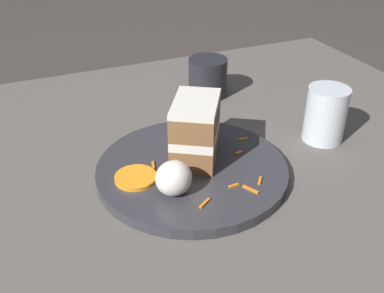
{
  "coord_description": "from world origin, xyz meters",
  "views": [
    {
      "loc": [
        -0.28,
        -0.6,
        0.44
      ],
      "look_at": [
        -0.04,
        -0.05,
        0.07
      ],
      "focal_mm": 42.0,
      "sensor_mm": 36.0,
      "label": 1
    }
  ],
  "objects_px": {
    "plate": "(192,170)",
    "cream_dollop": "(174,178)",
    "orange_garnish": "(136,178)",
    "coffee_mug": "(208,76)",
    "drinking_glass": "(325,118)",
    "cake_slice": "(195,130)"
  },
  "relations": [
    {
      "from": "coffee_mug",
      "to": "cake_slice",
      "type": "bearing_deg",
      "value": -119.01
    },
    {
      "from": "orange_garnish",
      "to": "coffee_mug",
      "type": "distance_m",
      "value": 0.36
    },
    {
      "from": "cream_dollop",
      "to": "coffee_mug",
      "type": "bearing_deg",
      "value": 57.7
    },
    {
      "from": "drinking_glass",
      "to": "plate",
      "type": "bearing_deg",
      "value": -177.63
    },
    {
      "from": "cream_dollop",
      "to": "coffee_mug",
      "type": "distance_m",
      "value": 0.38
    },
    {
      "from": "drinking_glass",
      "to": "coffee_mug",
      "type": "distance_m",
      "value": 0.28
    },
    {
      "from": "plate",
      "to": "cream_dollop",
      "type": "height_order",
      "value": "cream_dollop"
    },
    {
      "from": "cake_slice",
      "to": "drinking_glass",
      "type": "bearing_deg",
      "value": -150.66
    },
    {
      "from": "cream_dollop",
      "to": "plate",
      "type": "bearing_deg",
      "value": 46.79
    },
    {
      "from": "plate",
      "to": "orange_garnish",
      "type": "height_order",
      "value": "orange_garnish"
    },
    {
      "from": "plate",
      "to": "orange_garnish",
      "type": "distance_m",
      "value": 0.09
    },
    {
      "from": "orange_garnish",
      "to": "drinking_glass",
      "type": "relative_size",
      "value": 0.64
    },
    {
      "from": "plate",
      "to": "drinking_glass",
      "type": "height_order",
      "value": "drinking_glass"
    },
    {
      "from": "plate",
      "to": "cream_dollop",
      "type": "xyz_separation_m",
      "value": [
        -0.05,
        -0.06,
        0.04
      ]
    },
    {
      "from": "cream_dollop",
      "to": "orange_garnish",
      "type": "height_order",
      "value": "cream_dollop"
    },
    {
      "from": "cake_slice",
      "to": "drinking_glass",
      "type": "relative_size",
      "value": 1.26
    },
    {
      "from": "cake_slice",
      "to": "drinking_glass",
      "type": "height_order",
      "value": "cake_slice"
    },
    {
      "from": "cake_slice",
      "to": "cream_dollop",
      "type": "xyz_separation_m",
      "value": [
        -0.07,
        -0.08,
        -0.02
      ]
    },
    {
      "from": "drinking_glass",
      "to": "coffee_mug",
      "type": "xyz_separation_m",
      "value": [
        -0.11,
        0.25,
        0.0
      ]
    },
    {
      "from": "cream_dollop",
      "to": "drinking_glass",
      "type": "relative_size",
      "value": 0.54
    },
    {
      "from": "plate",
      "to": "cream_dollop",
      "type": "relative_size",
      "value": 5.69
    },
    {
      "from": "cake_slice",
      "to": "cream_dollop",
      "type": "relative_size",
      "value": 2.34
    }
  ]
}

